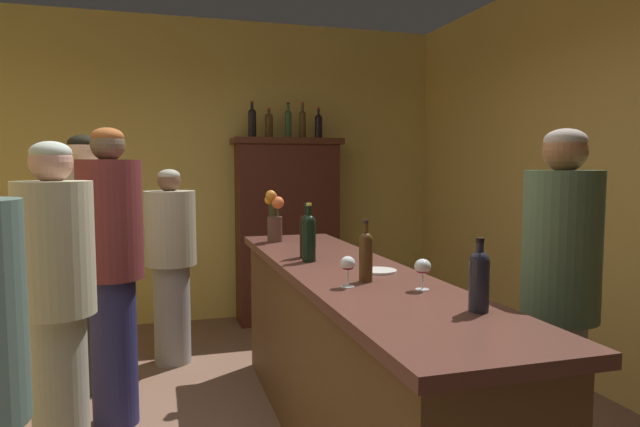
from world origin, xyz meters
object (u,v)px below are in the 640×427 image
object	(u,v)px
display_bottle_midleft	(269,124)
display_bottle_left	(252,121)
wine_bottle_rose	(479,278)
patron_in_grey	(171,259)
display_bottle_center	(288,122)
wine_bottle_merlot	(366,254)
cheese_plate	(379,271)
wine_glass_front	(348,265)
bar_counter	(347,359)
patron_redhead	(57,301)
wine_glass_mid	(423,268)
display_bottle_midright	(303,123)
display_bottle_right	(318,125)
wine_bottle_pinot	(306,233)
display_cabinet	(287,227)
patron_near_entrance	(112,264)
wine_bottle_syrah	(309,236)
patron_tall	(87,249)
flower_arrangement	(275,214)
bartender	(559,303)

from	to	relation	value
display_bottle_midleft	display_bottle_left	bearing A→B (deg)	-180.00
wine_bottle_rose	patron_in_grey	xyz separation A→B (m)	(-1.05, 2.60, -0.31)
display_bottle_center	wine_bottle_merlot	bearing A→B (deg)	-96.11
wine_bottle_merlot	cheese_plate	distance (m)	0.28
wine_glass_front	display_bottle_midleft	distance (m)	3.12
bar_counter	patron_redhead	xyz separation A→B (m)	(-1.42, 0.07, 0.40)
wine_glass_mid	display_bottle_midright	size ratio (longest dim) A/B	0.39
display_bottle_right	display_bottle_center	bearing A→B (deg)	180.00
display_bottle_center	wine_bottle_pinot	bearing A→B (deg)	-100.46
display_cabinet	patron_near_entrance	size ratio (longest dim) A/B	1.03
wine_bottle_syrah	patron_tall	xyz separation A→B (m)	(-1.28, 0.98, -0.17)
wine_glass_front	patron_redhead	bearing A→B (deg)	158.82
wine_bottle_syrah	patron_near_entrance	world-z (taller)	patron_near_entrance
display_bottle_center	display_bottle_right	xyz separation A→B (m)	(0.31, -0.00, -0.02)
display_cabinet	display_bottle_midright	world-z (taller)	display_bottle_midright
wine_bottle_pinot	display_bottle_midleft	distance (m)	2.31
display_bottle_midright	wine_bottle_syrah	bearing A→B (deg)	-103.76
display_cabinet	patron_redhead	size ratio (longest dim) A/B	1.10
wine_glass_front	cheese_plate	xyz separation A→B (m)	(0.27, 0.28, -0.09)
patron_near_entrance	wine_glass_front	bearing A→B (deg)	-18.77
patron_redhead	wine_glass_front	bearing A→B (deg)	-16.14
patron_in_grey	patron_redhead	distance (m)	1.68
flower_arrangement	display_cabinet	bearing A→B (deg)	73.73
wine_bottle_syrah	display_bottle_midright	bearing A→B (deg)	76.24
display_bottle_left	patron_tall	distance (m)	2.13
wine_glass_front	wine_glass_mid	bearing A→B (deg)	-26.71
wine_bottle_pinot	wine_glass_mid	size ratio (longest dim) A/B	2.34
display_cabinet	patron_redhead	world-z (taller)	display_cabinet
wine_bottle_rose	patron_near_entrance	distance (m)	2.15
wine_bottle_merlot	display_bottle_center	world-z (taller)	display_bottle_center
flower_arrangement	patron_in_grey	xyz separation A→B (m)	(-0.71, 0.53, -0.38)
wine_glass_mid	patron_near_entrance	distance (m)	1.85
wine_glass_mid	flower_arrangement	size ratio (longest dim) A/B	0.37
wine_glass_front	display_bottle_right	bearing A→B (deg)	76.17
display_bottle_left	display_bottle_midleft	size ratio (longest dim) A/B	1.21
cheese_plate	display_bottle_midleft	distance (m)	2.86
flower_arrangement	display_bottle_right	bearing A→B (deg)	62.74
wine_bottle_syrah	display_bottle_center	distance (m)	2.48
patron_tall	wine_glass_front	bearing A→B (deg)	-18.42
patron_in_grey	patron_near_entrance	size ratio (longest dim) A/B	0.86
display_bottle_center	patron_near_entrance	size ratio (longest dim) A/B	0.20
wine_glass_front	bartender	bearing A→B (deg)	-20.37
bar_counter	display_bottle_center	bearing A→B (deg)	83.75
wine_glass_mid	flower_arrangement	xyz separation A→B (m)	(-0.30, 1.69, 0.10)
wine_bottle_syrah	bar_counter	bearing A→B (deg)	-61.80
wine_bottle_syrah	flower_arrangement	bearing A→B (deg)	91.11
display_bottle_center	display_bottle_right	size ratio (longest dim) A/B	1.12
flower_arrangement	display_bottle_right	world-z (taller)	display_bottle_right
wine_bottle_pinot	wine_glass_front	xyz separation A→B (m)	(-0.03, -0.84, -0.04)
wine_bottle_rose	bartender	bearing A→B (deg)	21.31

